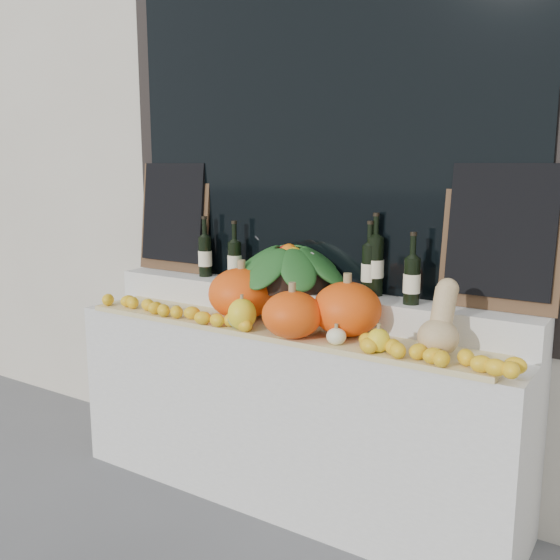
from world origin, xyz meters
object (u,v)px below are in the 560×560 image
object	(u,v)px
butternut_squash	(440,325)
wine_bottle_tall	(375,266)
pumpkin_left	(242,293)
pumpkin_right	(347,309)
produce_bowl	(289,266)

from	to	relation	value
butternut_squash	wine_bottle_tall	bearing A→B (deg)	143.96
pumpkin_left	butternut_squash	world-z (taller)	butternut_squash
pumpkin_right	butternut_squash	world-z (taller)	butternut_squash
pumpkin_right	wine_bottle_tall	world-z (taller)	wine_bottle_tall
pumpkin_left	butternut_squash	bearing A→B (deg)	-2.29
pumpkin_left	produce_bowl	xyz separation A→B (m)	(0.14, 0.21, 0.12)
butternut_squash	produce_bowl	bearing A→B (deg)	163.94
produce_bowl	pumpkin_right	bearing A→B (deg)	-25.85
pumpkin_right	wine_bottle_tall	size ratio (longest dim) A/B	0.78
butternut_squash	pumpkin_right	bearing A→B (deg)	174.78
pumpkin_left	produce_bowl	world-z (taller)	produce_bowl
pumpkin_right	produce_bowl	distance (m)	0.50
pumpkin_right	butternut_squash	bearing A→B (deg)	-5.22
pumpkin_left	pumpkin_right	bearing A→B (deg)	-0.06
wine_bottle_tall	pumpkin_left	bearing A→B (deg)	-154.79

